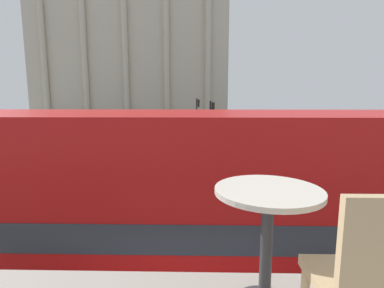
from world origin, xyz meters
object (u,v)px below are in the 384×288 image
at_px(plaza_building_left, 135,56).
at_px(pedestrian_black, 267,136).
at_px(double_decker_bus, 120,211).
at_px(car_white, 233,134).
at_px(traffic_light_far, 197,114).
at_px(cafe_dining_table, 267,222).
at_px(car_navy, 276,133).
at_px(pedestrian_yellow, 46,153).
at_px(cafe_chair_0, 374,284).
at_px(traffic_light_near, 196,144).
at_px(traffic_light_mid, 211,122).

bearing_deg(plaza_building_left, pedestrian_black, -58.86).
distance_m(double_decker_bus, car_white, 24.83).
bearing_deg(traffic_light_far, plaza_building_left, 113.40).
bearing_deg(plaza_building_left, cafe_dining_table, -77.48).
relative_size(cafe_dining_table, pedestrian_black, 0.45).
bearing_deg(car_navy, traffic_light_far, -146.06).
xyz_separation_m(double_decker_bus, pedestrian_yellow, (-7.63, 12.10, -1.27)).
distance_m(cafe_dining_table, car_white, 28.13).
height_order(cafe_chair_0, traffic_light_near, cafe_chair_0).
xyz_separation_m(double_decker_bus, cafe_chair_0, (2.10, -4.04, 1.33)).
distance_m(traffic_light_mid, car_navy, 12.48).
bearing_deg(car_white, cafe_chair_0, 138.56).
distance_m(cafe_dining_table, cafe_chair_0, 0.61).
bearing_deg(double_decker_bus, cafe_dining_table, -65.60).
distance_m(traffic_light_mid, pedestrian_black, 7.69).
bearing_deg(double_decker_bus, car_navy, 66.95).
bearing_deg(traffic_light_near, car_white, 78.16).
bearing_deg(traffic_light_mid, cafe_dining_table, -91.41).
bearing_deg(car_navy, pedestrian_black, -93.24).
bearing_deg(pedestrian_yellow, cafe_chair_0, 58.43).
xyz_separation_m(traffic_light_mid, car_navy, (7.01, 10.14, -1.92)).
bearing_deg(cafe_dining_table, car_white, 83.92).
bearing_deg(traffic_light_near, car_navy, 65.38).
xyz_separation_m(car_white, pedestrian_black, (2.51, -3.68, 0.23)).
relative_size(car_white, pedestrian_yellow, 2.46).
relative_size(traffic_light_mid, traffic_light_far, 0.97).
relative_size(traffic_light_near, pedestrian_yellow, 2.00).
relative_size(double_decker_bus, pedestrian_black, 6.45).
relative_size(cafe_chair_0, pedestrian_yellow, 0.53).
distance_m(plaza_building_left, pedestrian_yellow, 38.41).
xyz_separation_m(double_decker_bus, traffic_light_mid, (2.26, 15.07, 0.37)).
xyz_separation_m(car_white, pedestrian_yellow, (-12.40, -12.22, 0.28)).
xyz_separation_m(plaza_building_left, pedestrian_yellow, (2.22, -36.91, -10.39)).
bearing_deg(pedestrian_black, plaza_building_left, 117.81).
xyz_separation_m(double_decker_bus, car_navy, (9.27, 25.21, -1.55)).
xyz_separation_m(cafe_dining_table, car_navy, (7.47, 28.72, -2.90)).
xyz_separation_m(plaza_building_left, car_white, (14.63, -24.69, -10.67)).
distance_m(traffic_light_near, car_navy, 19.16).
relative_size(plaza_building_left, pedestrian_black, 19.75).
bearing_deg(car_navy, cafe_chair_0, -83.45).
distance_m(double_decker_bus, plaza_building_left, 50.82).
relative_size(traffic_light_far, pedestrian_yellow, 2.43).
distance_m(car_navy, pedestrian_yellow, 21.40).
height_order(plaza_building_left, pedestrian_black, plaza_building_left).
bearing_deg(traffic_light_near, pedestrian_black, 65.01).
xyz_separation_m(cafe_chair_0, traffic_light_far, (-0.82, 27.31, -0.89)).
relative_size(pedestrian_yellow, pedestrian_black, 1.05).
bearing_deg(cafe_dining_table, traffic_light_far, 91.13).
bearing_deg(car_white, traffic_light_mid, 128.78).
height_order(cafe_dining_table, traffic_light_near, cafe_dining_table).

